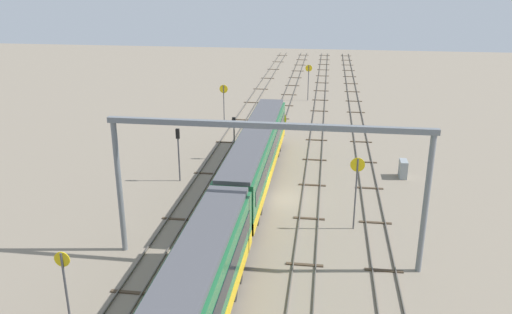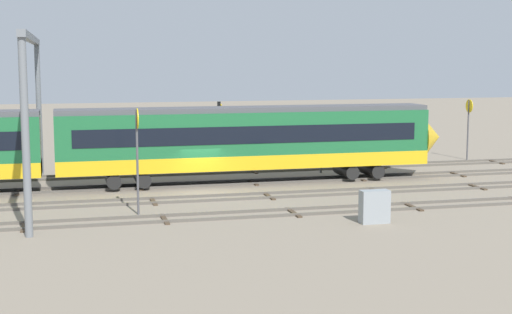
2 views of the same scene
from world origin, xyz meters
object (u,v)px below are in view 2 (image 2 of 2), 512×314
at_px(speed_sign_distant_end, 469,119).
at_px(relay_cabinet, 375,207).
at_px(signal_light_trackside_approach, 321,132).
at_px(signal_light_trackside_departure, 219,125).
at_px(overhead_gantry, 32,77).
at_px(speed_sign_near_foreground, 137,145).

height_order(speed_sign_distant_end, relay_cabinet, speed_sign_distant_end).
xyz_separation_m(signal_light_trackside_approach, relay_cabinet, (-2.85, -16.31, -2.06)).
bearing_deg(signal_light_trackside_departure, signal_light_trackside_approach, -30.34).
bearing_deg(speed_sign_distant_end, signal_light_trackside_departure, 179.88).
height_order(speed_sign_distant_end, signal_light_trackside_departure, signal_light_trackside_departure).
height_order(overhead_gantry, speed_sign_near_foreground, overhead_gantry).
distance_m(overhead_gantry, signal_light_trackside_departure, 16.22).
distance_m(speed_sign_distant_end, signal_light_trackside_approach, 14.16).
height_order(overhead_gantry, speed_sign_distant_end, overhead_gantry).
distance_m(signal_light_trackside_approach, relay_cabinet, 16.69).
bearing_deg(relay_cabinet, signal_light_trackside_approach, 80.07).
xyz_separation_m(overhead_gantry, relay_cabinet, (16.34, -10.73, -6.20)).
distance_m(speed_sign_distant_end, relay_cabinet, 26.11).
distance_m(speed_sign_near_foreground, relay_cabinet, 12.42).
xyz_separation_m(overhead_gantry, speed_sign_distant_end, (32.83, 9.37, -3.78)).
xyz_separation_m(overhead_gantry, signal_light_trackside_approach, (19.20, 5.58, -4.15)).
bearing_deg(signal_light_trackside_approach, relay_cabinet, -99.93).
bearing_deg(signal_light_trackside_approach, speed_sign_distant_end, 15.56).
height_order(overhead_gantry, relay_cabinet, overhead_gantry).
relative_size(signal_light_trackside_departure, relay_cabinet, 3.01).
bearing_deg(speed_sign_near_foreground, speed_sign_distant_end, 28.91).
bearing_deg(speed_sign_near_foreground, signal_light_trackside_departure, 64.28).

